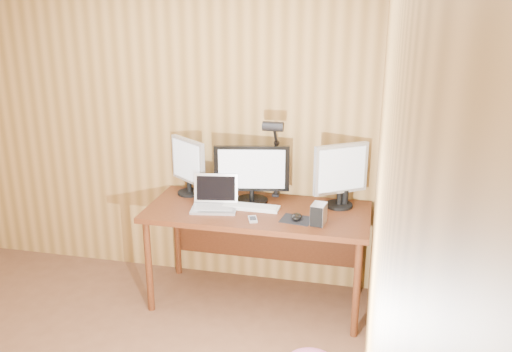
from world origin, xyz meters
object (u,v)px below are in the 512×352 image
(laptop, at_px, (215,200))
(phone, at_px, (253,219))
(monitor_right, at_px, (341,173))
(mouse, at_px, (297,217))
(monitor_left, at_px, (188,165))
(hard_drive, at_px, (319,214))
(speaker, at_px, (345,198))
(keyboard, at_px, (250,207))
(desk_lamp, at_px, (275,148))
(desk, at_px, (260,221))
(monitor_center, at_px, (252,173))

(laptop, bearing_deg, phone, -37.77)
(monitor_right, bearing_deg, phone, -178.93)
(laptop, relative_size, mouse, 3.14)
(monitor_left, distance_m, hard_drive, 1.12)
(phone, relative_size, speaker, 1.01)
(mouse, bearing_deg, monitor_left, 154.41)
(keyboard, distance_m, phone, 0.22)
(monitor_left, bearing_deg, desk_lamp, 38.87)
(desk_lamp, bearing_deg, keyboard, -127.89)
(monitor_right, height_order, mouse, monitor_right)
(monitor_right, bearing_deg, laptop, 159.84)
(keyboard, xyz_separation_m, hard_drive, (0.51, -0.18, 0.06))
(desk, xyz_separation_m, keyboard, (-0.06, -0.06, 0.13))
(hard_drive, bearing_deg, mouse, 175.29)
(keyboard, distance_m, hard_drive, 0.55)
(desk, distance_m, speaker, 0.65)
(keyboard, bearing_deg, desk, 47.65)
(monitor_left, height_order, mouse, monitor_left)
(desk, bearing_deg, speaker, 13.15)
(mouse, bearing_deg, desk, 141.13)
(laptop, height_order, phone, laptop)
(hard_drive, bearing_deg, keyboard, 169.61)
(monitor_left, xyz_separation_m, hard_drive, (1.04, -0.36, -0.17))
(monitor_left, relative_size, desk_lamp, 0.67)
(phone, bearing_deg, keyboard, 88.50)
(monitor_right, distance_m, keyboard, 0.69)
(speaker, bearing_deg, keyboard, -163.10)
(mouse, relative_size, desk_lamp, 0.17)
(keyboard, bearing_deg, monitor_right, 17.07)
(laptop, distance_m, mouse, 0.62)
(monitor_center, bearing_deg, mouse, -46.49)
(monitor_center, distance_m, keyboard, 0.25)
(monitor_center, distance_m, desk_lamp, 0.25)
(desk, distance_m, monitor_right, 0.69)
(laptop, distance_m, desk_lamp, 0.58)
(laptop, bearing_deg, keyboard, -1.27)
(desk, height_order, hard_drive, hard_drive)
(monitor_right, distance_m, laptop, 0.92)
(keyboard, bearing_deg, desk_lamp, 59.18)
(monitor_left, relative_size, hard_drive, 3.09)
(hard_drive, bearing_deg, desk_lamp, 142.67)
(laptop, xyz_separation_m, desk_lamp, (0.39, 0.25, 0.35))
(mouse, bearing_deg, hard_drive, -18.70)
(monitor_right, height_order, hard_drive, monitor_right)
(monitor_left, bearing_deg, laptop, -2.29)
(hard_drive, xyz_separation_m, speaker, (0.15, 0.38, -0.01))
(monitor_left, relative_size, phone, 3.60)
(phone, bearing_deg, mouse, -5.78)
(desk, bearing_deg, monitor_left, 167.80)
(phone, relative_size, desk_lamp, 0.19)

